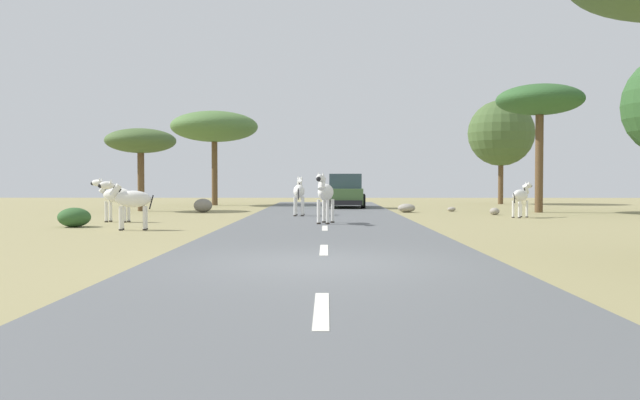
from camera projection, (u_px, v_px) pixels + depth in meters
ground_plane at (318, 266)px, 10.88m from camera, size 90.00×90.00×0.00m
road at (323, 264)px, 10.88m from camera, size 6.00×64.00×0.05m
lane_markings at (323, 271)px, 9.88m from camera, size 0.16×56.00×0.01m
zebra_0 at (325, 193)px, 20.88m from camera, size 0.69×1.72×1.64m
zebra_1 at (130, 200)px, 18.75m from camera, size 1.56×0.54×1.47m
zebra_2 at (299, 192)px, 25.80m from camera, size 0.45×1.68×1.58m
zebra_3 at (521, 196)px, 25.24m from camera, size 1.16×1.21×1.41m
zebra_4 at (115, 196)px, 22.44m from camera, size 1.61×0.65×1.53m
car_0 at (346, 192)px, 34.04m from camera, size 2.19×4.42×1.74m
tree_0 at (214, 127)px, 38.27m from camera, size 5.09×5.09×5.50m
tree_1 at (540, 101)px, 29.35m from camera, size 3.86×3.86×5.75m
tree_2 at (141, 142)px, 30.73m from camera, size 3.30×3.30×3.89m
tree_3 at (501, 133)px, 40.28m from camera, size 4.05×4.05×6.41m
bush_1 at (74, 217)px, 20.05m from camera, size 1.00×0.90×0.60m
rock_0 at (407, 208)px, 29.51m from camera, size 0.79×0.64×0.39m
rock_1 at (451, 209)px, 30.50m from camera, size 0.38×0.31×0.21m
rock_2 at (203, 206)px, 29.53m from camera, size 0.83×0.67×0.62m
rock_3 at (495, 211)px, 27.33m from camera, size 0.41×0.39×0.30m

